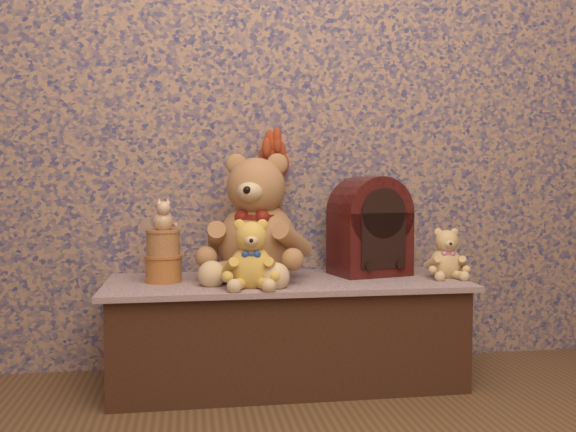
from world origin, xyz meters
The scene contains 10 objects.
display_shelf centered at (0.00, 1.24, 0.19)m, with size 1.32×0.54×0.39m, color #3C517B.
teddy_large centered at (-0.10, 1.30, 0.64)m, with size 0.40×0.47×0.50m, color #AE7143, non-canonical shape.
teddy_medium centered at (-0.14, 1.10, 0.51)m, with size 0.20×0.24×0.25m, color gold, non-canonical shape.
teddy_small centered at (0.61, 1.20, 0.49)m, with size 0.16×0.19×0.20m, color #E4AE6C, non-canonical shape.
cathedral_radio centered at (0.34, 1.32, 0.58)m, with size 0.28×0.20×0.39m, color #340C09, non-canonical shape.
ceramic_vase centered at (-0.02, 1.44, 0.48)m, with size 0.12×0.12×0.19m, color tan.
dried_stalks centered at (-0.02, 1.44, 0.77)m, with size 0.20×0.20×0.39m, color #AD3B1B, non-canonical shape.
biscuit_tin_lower centered at (-0.45, 1.26, 0.43)m, with size 0.13×0.13×0.10m, color gold.
biscuit_tin_upper centered at (-0.45, 1.26, 0.53)m, with size 0.12×0.12×0.09m, color tan.
cat_figurine centered at (-0.45, 1.26, 0.63)m, with size 0.09×0.10×0.12m, color silver, non-canonical shape.
Camera 1 is at (-0.35, -1.05, 0.75)m, focal length 39.23 mm.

